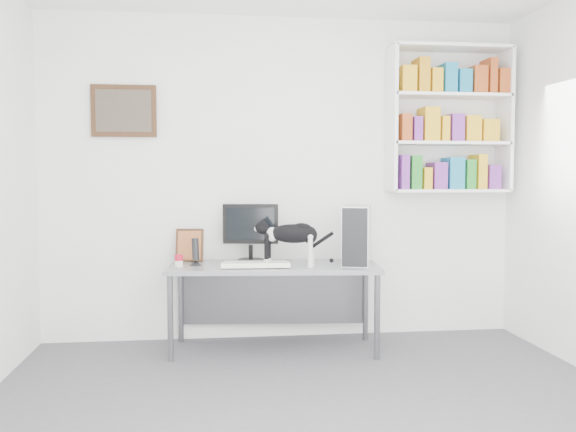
{
  "coord_description": "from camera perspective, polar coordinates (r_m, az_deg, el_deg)",
  "views": [
    {
      "loc": [
        -0.58,
        -3.13,
        1.36
      ],
      "look_at": [
        -0.01,
        1.53,
        1.06
      ],
      "focal_mm": 38.0,
      "sensor_mm": 36.0,
      "label": 1
    }
  ],
  "objects": [
    {
      "name": "leaning_print",
      "position": [
        5.01,
        -9.19,
        -2.66
      ],
      "size": [
        0.23,
        0.12,
        0.28
      ],
      "primitive_type": "cube",
      "rotation": [
        0.0,
        0.0,
        -0.12
      ],
      "color": "#402314",
      "rests_on": "desk"
    },
    {
      "name": "monitor",
      "position": [
        4.95,
        -3.52,
        -1.52
      ],
      "size": [
        0.48,
        0.28,
        0.48
      ],
      "primitive_type": "cube",
      "rotation": [
        0.0,
        0.0,
        -0.16
      ],
      "color": "black",
      "rests_on": "desk"
    },
    {
      "name": "desk",
      "position": [
        4.85,
        -1.33,
        -8.54
      ],
      "size": [
        1.68,
        0.77,
        0.68
      ],
      "primitive_type": "cube",
      "rotation": [
        0.0,
        0.0,
        -0.09
      ],
      "color": "gray",
      "rests_on": "room"
    },
    {
      "name": "cat",
      "position": [
        4.67,
        0.28,
        -2.67
      ],
      "size": [
        0.57,
        0.32,
        0.34
      ],
      "primitive_type": null,
      "rotation": [
        0.0,
        0.0,
        -0.34
      ],
      "color": "black",
      "rests_on": "desk"
    },
    {
      "name": "room",
      "position": [
        3.19,
        3.56,
        3.42
      ],
      "size": [
        4.01,
        4.01,
        2.7
      ],
      "color": "#56565C",
      "rests_on": "ground"
    },
    {
      "name": "keyboard",
      "position": [
        4.66,
        -3.05,
        -4.56
      ],
      "size": [
        0.53,
        0.23,
        0.04
      ],
      "primitive_type": "cube",
      "rotation": [
        0.0,
        0.0,
        -0.06
      ],
      "color": "white",
      "rests_on": "desk"
    },
    {
      "name": "soup_can",
      "position": [
        4.74,
        -10.18,
        -4.15
      ],
      "size": [
        0.08,
        0.08,
        0.09
      ],
      "primitive_type": "cylinder",
      "rotation": [
        0.0,
        0.0,
        -0.41
      ],
      "color": "red",
      "rests_on": "desk"
    },
    {
      "name": "bookshelf",
      "position": [
        5.38,
        14.83,
        8.72
      ],
      "size": [
        1.03,
        0.28,
        1.24
      ],
      "primitive_type": "cube",
      "color": "white",
      "rests_on": "room"
    },
    {
      "name": "pc_tower",
      "position": [
        4.86,
        6.44,
        -1.75
      ],
      "size": [
        0.33,
        0.5,
        0.46
      ],
      "primitive_type": "cube",
      "rotation": [
        0.0,
        0.0,
        -0.3
      ],
      "color": "silver",
      "rests_on": "desk"
    },
    {
      "name": "wall_art",
      "position": [
        5.18,
        -15.11,
        9.47
      ],
      "size": [
        0.52,
        0.04,
        0.42
      ],
      "primitive_type": "cube",
      "color": "#402314",
      "rests_on": "room"
    },
    {
      "name": "speaker",
      "position": [
        4.79,
        -8.65,
        -3.28
      ],
      "size": [
        0.12,
        0.12,
        0.22
      ],
      "primitive_type": "cylinder",
      "rotation": [
        0.0,
        0.0,
        0.28
      ],
      "color": "black",
      "rests_on": "desk"
    }
  ]
}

